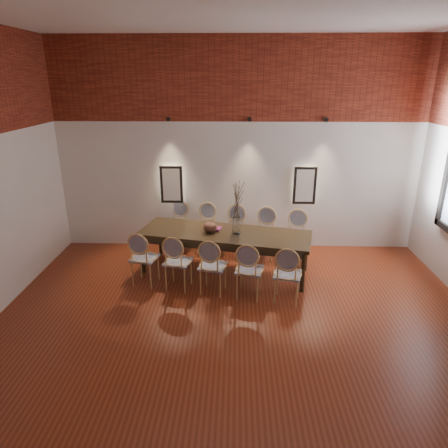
{
  "coord_description": "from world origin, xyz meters",
  "views": [
    {
      "loc": [
        -0.04,
        -4.15,
        3.26
      ],
      "look_at": [
        -0.22,
        1.89,
        1.05
      ],
      "focal_mm": 32.0,
      "sensor_mm": 36.0,
      "label": 1
    }
  ],
  "objects_px": {
    "chair_near_d": "(249,270)",
    "chair_far_b": "(205,229)",
    "chair_far_e": "(296,238)",
    "dining_table": "(225,252)",
    "chair_near_e": "(288,274)",
    "bowl": "(210,227)",
    "chair_far_c": "(234,232)",
    "chair_far_d": "(265,235)",
    "chair_far_a": "(177,227)",
    "chair_near_b": "(178,261)",
    "chair_near_a": "(145,258)",
    "vase": "(236,225)",
    "book": "(214,228)",
    "chair_near_c": "(213,265)"
  },
  "relations": [
    {
      "from": "chair_near_d",
      "to": "chair_far_b",
      "type": "height_order",
      "value": "same"
    },
    {
      "from": "chair_near_d",
      "to": "chair_far_e",
      "type": "bearing_deg",
      "value": 68.66
    },
    {
      "from": "dining_table",
      "to": "chair_near_e",
      "type": "bearing_deg",
      "value": -32.61
    },
    {
      "from": "bowl",
      "to": "chair_far_c",
      "type": "bearing_deg",
      "value": 59.99
    },
    {
      "from": "chair_far_e",
      "to": "bowl",
      "type": "bearing_deg",
      "value": 29.35
    },
    {
      "from": "chair_far_b",
      "to": "chair_far_d",
      "type": "xyz_separation_m",
      "value": [
        1.15,
        -0.26,
        0.0
      ]
    },
    {
      "from": "chair_far_d",
      "to": "chair_far_a",
      "type": "bearing_deg",
      "value": -0.0
    },
    {
      "from": "dining_table",
      "to": "bowl",
      "type": "distance_m",
      "value": 0.53
    },
    {
      "from": "chair_near_d",
      "to": "chair_far_e",
      "type": "relative_size",
      "value": 1.0
    },
    {
      "from": "dining_table",
      "to": "bowl",
      "type": "height_order",
      "value": "bowl"
    },
    {
      "from": "chair_far_b",
      "to": "chair_far_c",
      "type": "bearing_deg",
      "value": 180.0
    },
    {
      "from": "dining_table",
      "to": "chair_far_e",
      "type": "bearing_deg",
      "value": 32.61
    },
    {
      "from": "chair_near_b",
      "to": "chair_far_b",
      "type": "height_order",
      "value": "same"
    },
    {
      "from": "chair_near_b",
      "to": "chair_far_d",
      "type": "height_order",
      "value": "same"
    },
    {
      "from": "bowl",
      "to": "chair_near_d",
      "type": "bearing_deg",
      "value": -52.58
    },
    {
      "from": "chair_near_a",
      "to": "vase",
      "type": "relative_size",
      "value": 3.13
    },
    {
      "from": "chair_near_d",
      "to": "book",
      "type": "bearing_deg",
      "value": 133.59
    },
    {
      "from": "chair_near_c",
      "to": "bowl",
      "type": "bearing_deg",
      "value": 109.66
    },
    {
      "from": "chair_near_b",
      "to": "chair_near_c",
      "type": "xyz_separation_m",
      "value": [
        0.57,
        -0.13,
        0.0
      ]
    },
    {
      "from": "chair_near_b",
      "to": "bowl",
      "type": "distance_m",
      "value": 0.86
    },
    {
      "from": "chair_far_c",
      "to": "vase",
      "type": "bearing_deg",
      "value": 105.39
    },
    {
      "from": "chair_near_c",
      "to": "vase",
      "type": "height_order",
      "value": "vase"
    },
    {
      "from": "chair_near_c",
      "to": "chair_far_c",
      "type": "distance_m",
      "value": 1.51
    },
    {
      "from": "chair_near_c",
      "to": "vase",
      "type": "xyz_separation_m",
      "value": [
        0.37,
        0.69,
        0.43
      ]
    },
    {
      "from": "chair_near_a",
      "to": "chair_near_d",
      "type": "bearing_deg",
      "value": 0.0
    },
    {
      "from": "chair_near_a",
      "to": "chair_far_c",
      "type": "xyz_separation_m",
      "value": [
        1.48,
        1.21,
        0.0
      ]
    },
    {
      "from": "chair_far_b",
      "to": "book",
      "type": "xyz_separation_m",
      "value": [
        0.21,
        -0.71,
        0.3
      ]
    },
    {
      "from": "chair_near_c",
      "to": "chair_near_e",
      "type": "xyz_separation_m",
      "value": [
        1.15,
        -0.26,
        0.0
      ]
    },
    {
      "from": "chair_far_d",
      "to": "book",
      "type": "height_order",
      "value": "chair_far_d"
    },
    {
      "from": "chair_near_b",
      "to": "chair_far_a",
      "type": "bearing_deg",
      "value": 111.34
    },
    {
      "from": "chair_near_e",
      "to": "chair_far_a",
      "type": "xyz_separation_m",
      "value": [
        -1.97,
        1.98,
        0.0
      ]
    },
    {
      "from": "chair_near_c",
      "to": "vase",
      "type": "distance_m",
      "value": 0.89
    },
    {
      "from": "chair_near_c",
      "to": "bowl",
      "type": "height_order",
      "value": "chair_near_c"
    },
    {
      "from": "dining_table",
      "to": "chair_far_a",
      "type": "xyz_separation_m",
      "value": [
        -0.98,
        0.99,
        0.09
      ]
    },
    {
      "from": "chair_near_b",
      "to": "chair_far_b",
      "type": "distance_m",
      "value": 1.51
    },
    {
      "from": "chair_near_a",
      "to": "vase",
      "type": "height_order",
      "value": "vase"
    },
    {
      "from": "chair_far_e",
      "to": "vase",
      "type": "height_order",
      "value": "vase"
    },
    {
      "from": "chair_near_a",
      "to": "chair_near_b",
      "type": "bearing_deg",
      "value": 0.0
    },
    {
      "from": "dining_table",
      "to": "chair_near_c",
      "type": "relative_size",
      "value": 3.13
    },
    {
      "from": "dining_table",
      "to": "chair_far_b",
      "type": "bearing_deg",
      "value": 128.01
    },
    {
      "from": "chair_far_a",
      "to": "vase",
      "type": "height_order",
      "value": "vase"
    },
    {
      "from": "chair_far_e",
      "to": "chair_near_e",
      "type": "bearing_deg",
      "value": 90.0
    },
    {
      "from": "chair_near_a",
      "to": "chair_near_c",
      "type": "relative_size",
      "value": 1.0
    },
    {
      "from": "dining_table",
      "to": "chair_near_c",
      "type": "height_order",
      "value": "chair_near_c"
    },
    {
      "from": "chair_near_b",
      "to": "chair_near_e",
      "type": "xyz_separation_m",
      "value": [
        1.72,
        -0.39,
        0.0
      ]
    },
    {
      "from": "chair_near_d",
      "to": "chair_near_c",
      "type": "bearing_deg",
      "value": -180.0
    },
    {
      "from": "chair_far_a",
      "to": "chair_far_c",
      "type": "relative_size",
      "value": 1.0
    },
    {
      "from": "dining_table",
      "to": "chair_near_d",
      "type": "xyz_separation_m",
      "value": [
        0.41,
        -0.86,
        0.09
      ]
    },
    {
      "from": "chair_far_d",
      "to": "vase",
      "type": "bearing_deg",
      "value": 63.15
    },
    {
      "from": "dining_table",
      "to": "chair_far_e",
      "type": "height_order",
      "value": "chair_far_e"
    }
  ]
}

